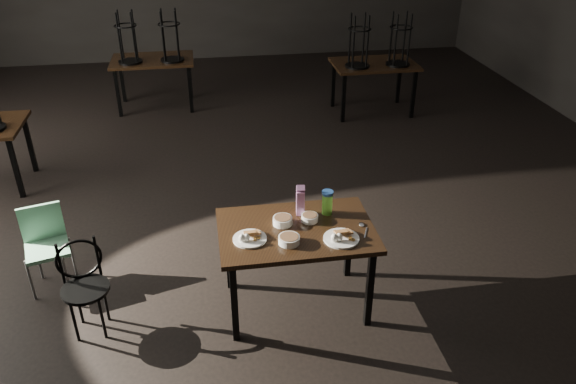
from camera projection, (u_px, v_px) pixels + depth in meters
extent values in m
plane|color=black|center=(242.00, 218.00, 5.86)|extent=(12.00, 12.00, 0.00)
cube|color=black|center=(296.00, 231.00, 4.32)|extent=(1.20, 0.80, 0.04)
cube|color=black|center=(234.00, 303.00, 4.16)|extent=(0.05, 0.05, 0.71)
cube|color=black|center=(370.00, 288.00, 4.30)|extent=(0.05, 0.05, 0.71)
cube|color=black|center=(228.00, 253.00, 4.71)|extent=(0.05, 0.05, 0.71)
cube|color=black|center=(349.00, 241.00, 4.85)|extent=(0.05, 0.05, 0.71)
cylinder|color=white|center=(250.00, 239.00, 4.18)|extent=(0.25, 0.25, 0.02)
cube|color=#9A6336|center=(250.00, 230.00, 4.19)|extent=(0.09, 0.09, 0.04)
cube|color=#9A6336|center=(254.00, 229.00, 4.19)|extent=(0.11, 0.11, 0.03)
ellipsoid|color=white|center=(242.00, 238.00, 4.12)|extent=(0.05, 0.05, 0.06)
ellipsoid|color=white|center=(247.00, 237.00, 4.12)|extent=(0.05, 0.05, 0.06)
cylinder|color=white|center=(341.00, 238.00, 4.18)|extent=(0.27, 0.27, 0.02)
cube|color=#9A6336|center=(341.00, 229.00, 4.19)|extent=(0.10, 0.10, 0.05)
cube|color=#9A6336|center=(345.00, 229.00, 4.19)|extent=(0.11, 0.11, 0.03)
ellipsoid|color=white|center=(334.00, 238.00, 4.12)|extent=(0.05, 0.05, 0.06)
ellipsoid|color=white|center=(339.00, 237.00, 4.12)|extent=(0.05, 0.05, 0.06)
cylinder|color=white|center=(283.00, 221.00, 4.35)|extent=(0.15, 0.15, 0.06)
cylinder|color=brown|center=(283.00, 218.00, 4.34)|extent=(0.13, 0.13, 0.01)
cylinder|color=white|center=(310.00, 218.00, 4.40)|extent=(0.13, 0.13, 0.05)
cylinder|color=brown|center=(310.00, 216.00, 4.39)|extent=(0.11, 0.11, 0.01)
cylinder|color=white|center=(289.00, 240.00, 4.13)|extent=(0.16, 0.16, 0.06)
cylinder|color=brown|center=(289.00, 238.00, 4.12)|extent=(0.14, 0.14, 0.01)
cube|color=#811774|center=(300.00, 203.00, 4.45)|extent=(0.07, 0.07, 0.21)
cube|color=#811774|center=(301.00, 189.00, 4.39)|extent=(0.07, 0.07, 0.07)
cylinder|color=#72DD41|center=(327.00, 204.00, 4.46)|extent=(0.09, 0.09, 0.18)
cylinder|color=navy|center=(328.00, 193.00, 4.41)|extent=(0.10, 0.10, 0.03)
ellipsoid|color=silver|center=(362.00, 224.00, 4.35)|extent=(0.07, 0.07, 0.01)
cube|color=silver|center=(366.00, 233.00, 4.26)|extent=(0.06, 0.14, 0.00)
cylinder|color=black|center=(85.00, 289.00, 4.22)|extent=(0.36, 0.36, 0.03)
torus|color=black|center=(79.00, 259.00, 4.25)|extent=(0.34, 0.11, 0.35)
cylinder|color=black|center=(105.00, 300.00, 4.42)|extent=(0.02, 0.02, 0.40)
cylinder|color=black|center=(79.00, 303.00, 4.39)|extent=(0.02, 0.02, 0.40)
cylinder|color=black|center=(74.00, 320.00, 4.21)|extent=(0.02, 0.02, 0.40)
cylinder|color=black|center=(102.00, 317.00, 4.24)|extent=(0.02, 0.02, 0.40)
cube|color=#73B28C|center=(47.00, 249.00, 4.68)|extent=(0.42, 0.42, 0.04)
cube|color=#73B28C|center=(41.00, 222.00, 4.72)|extent=(0.34, 0.12, 0.32)
cylinder|color=slate|center=(31.00, 280.00, 4.64)|extent=(0.02, 0.02, 0.40)
cylinder|color=slate|center=(67.00, 277.00, 4.68)|extent=(0.02, 0.02, 0.40)
cylinder|color=slate|center=(38.00, 260.00, 4.88)|extent=(0.02, 0.02, 0.40)
cylinder|color=slate|center=(73.00, 257.00, 4.92)|extent=(0.02, 0.02, 0.40)
cube|color=black|center=(16.00, 168.00, 6.07)|extent=(0.05, 0.05, 0.71)
cube|color=black|center=(30.00, 144.00, 6.62)|extent=(0.05, 0.05, 0.71)
cube|color=black|center=(374.00, 64.00, 8.13)|extent=(1.20, 0.80, 0.04)
cube|color=black|center=(344.00, 98.00, 7.97)|extent=(0.05, 0.05, 0.71)
cube|color=black|center=(413.00, 94.00, 8.11)|extent=(0.05, 0.05, 0.71)
cube|color=black|center=(333.00, 84.00, 8.52)|extent=(0.05, 0.05, 0.71)
cube|color=black|center=(399.00, 80.00, 8.66)|extent=(0.05, 0.05, 0.71)
cylinder|color=black|center=(357.00, 66.00, 7.94)|extent=(0.34, 0.34, 0.03)
torus|color=black|center=(359.00, 30.00, 7.70)|extent=(0.32, 0.32, 0.02)
cylinder|color=black|center=(364.00, 38.00, 7.86)|extent=(0.03, 0.03, 0.70)
cylinder|color=black|center=(350.00, 39.00, 7.84)|extent=(0.03, 0.03, 0.70)
cylinder|color=black|center=(354.00, 42.00, 7.67)|extent=(0.03, 0.03, 0.70)
cylinder|color=black|center=(368.00, 42.00, 7.69)|extent=(0.03, 0.03, 0.70)
cylinder|color=black|center=(398.00, 64.00, 8.03)|extent=(0.34, 0.34, 0.03)
torus|color=black|center=(401.00, 29.00, 7.78)|extent=(0.32, 0.32, 0.02)
cylinder|color=black|center=(405.00, 36.00, 7.95)|extent=(0.03, 0.03, 0.70)
cylinder|color=black|center=(391.00, 37.00, 7.92)|extent=(0.03, 0.03, 0.70)
cylinder|color=black|center=(396.00, 40.00, 7.75)|extent=(0.03, 0.03, 0.70)
cylinder|color=black|center=(409.00, 40.00, 7.78)|extent=(0.03, 0.03, 0.70)
cube|color=black|center=(152.00, 60.00, 8.31)|extent=(1.20, 0.80, 0.04)
cube|color=black|center=(118.00, 93.00, 8.15)|extent=(0.05, 0.05, 0.71)
cube|color=black|center=(190.00, 90.00, 8.29)|extent=(0.05, 0.05, 0.71)
cube|color=black|center=(122.00, 80.00, 8.70)|extent=(0.05, 0.05, 0.71)
cube|color=black|center=(190.00, 76.00, 8.84)|extent=(0.05, 0.05, 0.71)
cylinder|color=black|center=(130.00, 62.00, 8.13)|extent=(0.34, 0.34, 0.03)
torus|color=black|center=(126.00, 27.00, 7.88)|extent=(0.32, 0.32, 0.02)
cylinder|color=black|center=(135.00, 34.00, 8.04)|extent=(0.03, 0.03, 0.70)
cylinder|color=black|center=(120.00, 35.00, 8.02)|extent=(0.03, 0.03, 0.70)
cylinder|color=black|center=(119.00, 38.00, 7.85)|extent=(0.03, 0.03, 0.70)
cylinder|color=black|center=(134.00, 38.00, 7.87)|extent=(0.03, 0.03, 0.70)
cylinder|color=black|center=(172.00, 60.00, 8.21)|extent=(0.34, 0.34, 0.03)
torus|color=black|center=(169.00, 25.00, 7.96)|extent=(0.32, 0.32, 0.02)
cylinder|color=black|center=(177.00, 33.00, 8.13)|extent=(0.03, 0.03, 0.70)
cylinder|color=black|center=(163.00, 33.00, 8.10)|extent=(0.03, 0.03, 0.70)
cylinder|color=black|center=(163.00, 37.00, 7.93)|extent=(0.03, 0.03, 0.70)
cylinder|color=black|center=(177.00, 36.00, 7.96)|extent=(0.03, 0.03, 0.70)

